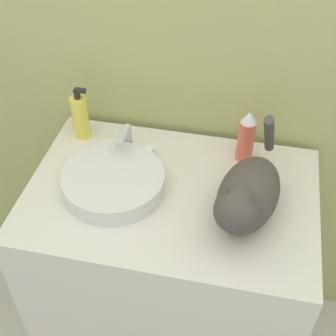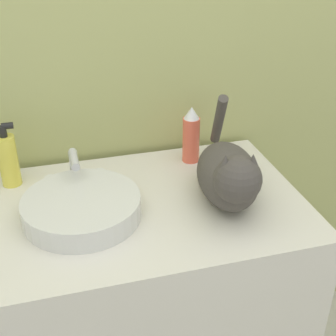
% 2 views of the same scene
% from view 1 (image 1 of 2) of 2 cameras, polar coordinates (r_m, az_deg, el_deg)
% --- Properties ---
extents(wall_back, '(6.00, 0.05, 2.50)m').
position_cam_1_polar(wall_back, '(1.38, 3.38, 19.00)').
color(wall_back, tan).
rests_on(wall_back, ground_plane).
extents(vanity_cabinet, '(0.84, 0.58, 0.84)m').
position_cam_1_polar(vanity_cabinet, '(1.68, 0.29, -13.03)').
color(vanity_cabinet, silver).
rests_on(vanity_cabinet, ground_plane).
extents(sink_basin, '(0.30, 0.30, 0.06)m').
position_cam_1_polar(sink_basin, '(1.35, -6.65, -1.65)').
color(sink_basin, silver).
rests_on(sink_basin, vanity_cabinet).
extents(faucet, '(0.17, 0.11, 0.12)m').
position_cam_1_polar(faucet, '(1.44, -4.96, 3.11)').
color(faucet, silver).
rests_on(faucet, vanity_cabinet).
extents(cat, '(0.21, 0.41, 0.24)m').
position_cam_1_polar(cat, '(1.24, 9.56, -3.39)').
color(cat, '#47423D').
rests_on(cat, vanity_cabinet).
extents(soap_bottle, '(0.06, 0.05, 0.19)m').
position_cam_1_polar(soap_bottle, '(1.52, -10.63, 6.23)').
color(soap_bottle, '#EADB4C').
rests_on(soap_bottle, vanity_cabinet).
extents(spray_bottle, '(0.05, 0.05, 0.18)m').
position_cam_1_polar(spray_bottle, '(1.42, 9.52, 3.79)').
color(spray_bottle, '#EF6047').
rests_on(spray_bottle, vanity_cabinet).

